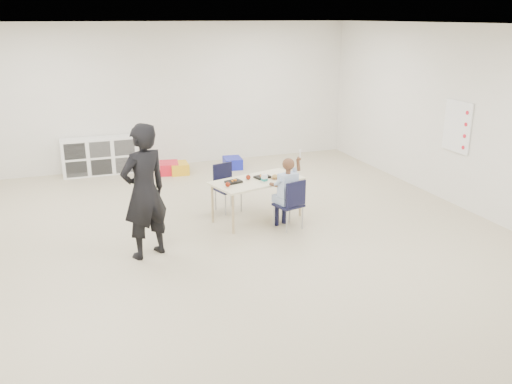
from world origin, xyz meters
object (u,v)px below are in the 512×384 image
object	(u,v)px
chair_near	(289,204)
child	(289,190)
table	(257,199)
cubby_shelf	(100,156)
adult	(144,192)

from	to	relation	value
chair_near	child	distance (m)	0.21
table	cubby_shelf	xyz separation A→B (m)	(-1.98, 3.32, 0.04)
child	adult	size ratio (longest dim) A/B	0.68
child	adult	xyz separation A→B (m)	(-2.04, -0.25, 0.27)
child	cubby_shelf	world-z (taller)	child
chair_near	child	world-z (taller)	child
child	cubby_shelf	bearing A→B (deg)	105.11
cubby_shelf	chair_near	bearing A→B (deg)	-59.26
child	cubby_shelf	size ratio (longest dim) A/B	0.83
chair_near	adult	distance (m)	2.11
table	adult	xyz separation A→B (m)	(-1.74, -0.74, 0.54)
chair_near	cubby_shelf	bearing A→B (deg)	105.11
cubby_shelf	adult	distance (m)	4.10
chair_near	child	size ratio (longest dim) A/B	0.63
table	adult	size ratio (longest dim) A/B	0.86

